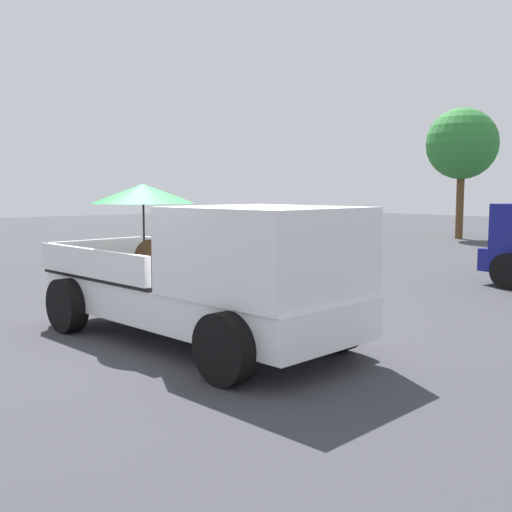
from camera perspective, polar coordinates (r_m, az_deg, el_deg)
ground_plane at (r=8.66m, az=-5.85°, el=-7.88°), size 80.00×80.00×0.00m
pickup_truck_main at (r=8.15m, az=-4.11°, el=-1.70°), size 5.18×2.57×2.19m
tree_by_lot at (r=27.68m, az=18.70°, el=9.86°), size 3.01×3.01×5.55m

